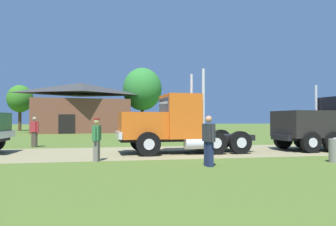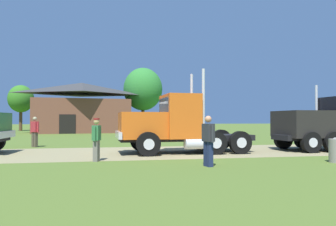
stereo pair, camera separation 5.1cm
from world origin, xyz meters
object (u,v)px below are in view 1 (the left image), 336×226
Objects in this scene: visitor_by_barrel at (209,138)px; shed_building at (81,108)px; visitor_walking_mid at (97,138)px; truck_near_left at (335,125)px; truck_foreground_white at (172,125)px; visitor_far_side at (34,131)px.

shed_building is (-6.45, 31.18, 2.03)m from visitor_by_barrel.
shed_building is at bearing 95.08° from visitor_walking_mid.
visitor_walking_mid is 4.44m from visitor_by_barrel.
shed_building is at bearing 101.70° from visitor_by_barrel.
visitor_by_barrel is at bearing -151.73° from truck_near_left.
truck_foreground_white reaches higher than visitor_walking_mid.
truck_near_left is 3.96× the size of visitor_by_barrel.
visitor_far_side is (-3.76, 7.39, 0.07)m from visitor_walking_mid.
visitor_by_barrel is at bearing -85.83° from truck_foreground_white.
visitor_by_barrel is (0.34, -4.71, -0.37)m from truck_foreground_white.
truck_near_left is at bearing 11.29° from visitor_walking_mid.
visitor_by_barrel is 0.99× the size of visitor_far_side.
truck_foreground_white is 27.21m from shed_building.
visitor_by_barrel is at bearing -78.30° from shed_building.
visitor_by_barrel is (-8.69, -4.67, -0.38)m from truck_near_left.
visitor_walking_mid is (-3.53, -2.55, -0.43)m from truck_foreground_white.
visitor_by_barrel is 0.14× the size of shed_building.
truck_near_left is 4.15× the size of visitor_walking_mid.
visitor_walking_mid is at bearing -144.18° from truck_foreground_white.
truck_foreground_white is 0.97× the size of truck_near_left.
shed_building reaches higher than visitor_by_barrel.
shed_building is at bearing 86.87° from visitor_far_side.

